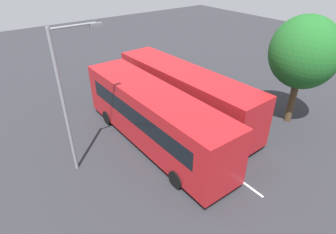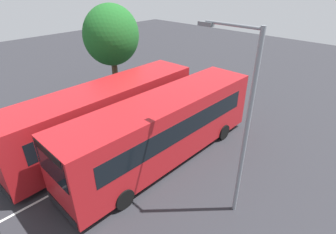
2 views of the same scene
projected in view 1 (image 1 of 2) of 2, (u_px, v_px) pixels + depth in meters
The scene contains 7 objects.
ground_plane at pixel (171, 130), 18.08m from camera, with size 69.90×69.90×0.00m, color #2B2B30.
bus_far_left at pixel (184, 93), 18.51m from camera, with size 11.52×2.95×3.41m.
bus_center_left at pixel (153, 115), 15.95m from camera, with size 11.45×2.72×3.41m.
pedestrian at pixel (100, 83), 21.95m from camera, with size 0.45×0.45×1.69m.
street_lamp at pixel (67, 95), 12.87m from camera, with size 0.21×2.41×7.31m.
depot_tree at pixel (304, 53), 16.74m from camera, with size 4.20×3.78×6.90m.
lane_stripe_outer_left at pixel (171, 130), 18.08m from camera, with size 14.34×0.12×0.01m, color silver.
Camera 1 is at (-11.98, 9.29, 9.90)m, focal length 30.06 mm.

